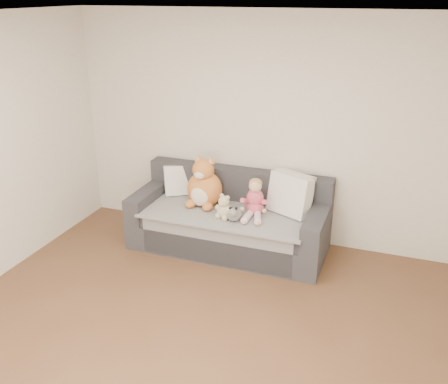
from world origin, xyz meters
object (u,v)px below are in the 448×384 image
(plush_cat, at_px, (204,186))
(sippy_cup, at_px, (232,211))
(toddler, at_px, (255,200))
(teddy_bear, at_px, (224,209))
(sofa, at_px, (230,222))

(plush_cat, xyz_separation_m, sippy_cup, (0.40, -0.17, -0.17))
(toddler, height_order, teddy_bear, toddler)
(sofa, xyz_separation_m, toddler, (0.31, -0.06, 0.34))
(toddler, relative_size, sippy_cup, 4.15)
(sofa, xyz_separation_m, sippy_cup, (0.09, -0.15, 0.22))
(plush_cat, bearing_deg, sofa, 0.64)
(toddler, bearing_deg, teddy_bear, -154.51)
(sofa, height_order, sippy_cup, sofa)
(toddler, distance_m, teddy_bear, 0.35)
(sofa, height_order, teddy_bear, sofa)
(sippy_cup, bearing_deg, sofa, 118.82)
(toddler, xyz_separation_m, sippy_cup, (-0.22, -0.09, -0.12))
(toddler, bearing_deg, plush_cat, 164.62)
(sofa, xyz_separation_m, plush_cat, (-0.31, 0.01, 0.39))
(plush_cat, bearing_deg, sippy_cup, -20.00)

